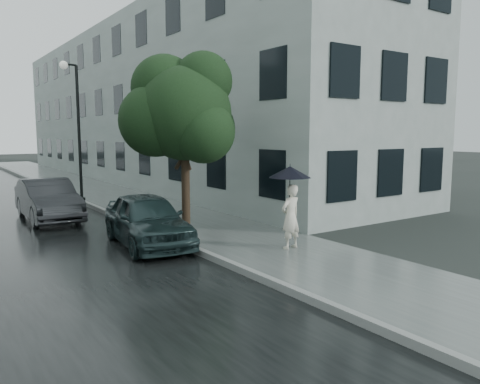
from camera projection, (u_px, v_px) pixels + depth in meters
ground at (288, 257)px, 10.82m from camera, size 120.00×120.00×0.00m
sidewalk at (117, 197)px, 20.78m from camera, size 3.50×60.00×0.01m
kerb_near at (75, 199)px, 19.75m from camera, size 0.15×60.00×0.15m
building_near at (154, 106)px, 29.27m from camera, size 7.02×36.00×9.00m
pedestrian at (291, 217)px, 11.54m from camera, size 0.63×0.46×1.60m
umbrella at (290, 172)px, 11.39m from camera, size 1.09×1.09×1.17m
street_tree at (183, 112)px, 13.18m from camera, size 3.46×3.15×5.13m
lamp_post at (75, 124)px, 18.84m from camera, size 0.82×0.47×5.64m
car_near at (147, 219)px, 11.91m from camera, size 1.99×4.04×1.33m
car_far at (48, 200)px, 15.32m from camera, size 1.46×4.10×1.35m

